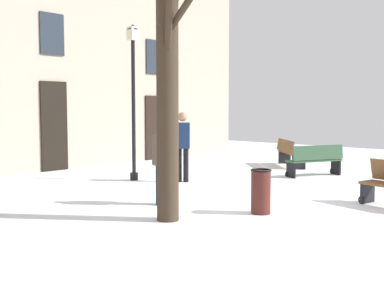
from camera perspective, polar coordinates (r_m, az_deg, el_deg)
name	(u,v)px	position (r m, az deg, el deg)	size (l,w,h in m)	color
ground_plane	(246,204)	(9.80, 6.50, -7.15)	(28.87, 28.87, 0.00)	white
building_facade	(42,44)	(15.43, -17.49, 11.38)	(18.05, 0.60, 7.66)	tan
tree_left_of_center	(166,55)	(8.20, -3.15, 10.55)	(2.25, 2.22, 5.58)	#382B1E
streetlamp	(133,86)	(12.83, -7.05, 6.90)	(0.30, 0.30, 4.15)	black
litter_bin	(261,191)	(8.91, 8.25, -5.61)	(0.39, 0.39, 0.83)	#4C1E19
bench_by_litter_bin	(315,160)	(13.94, 14.56, -1.87)	(1.72, 1.11, 0.90)	#2D4C33
bench_far_corner	(290,152)	(16.10, 11.62, -0.99)	(1.57, 1.62, 0.89)	brown
person_strolling	(163,159)	(9.56, -3.50, -1.80)	(0.42, 0.31, 1.67)	black
person_by_shop_door	(182,143)	(12.45, -1.15, 0.15)	(0.41, 0.44, 1.84)	black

